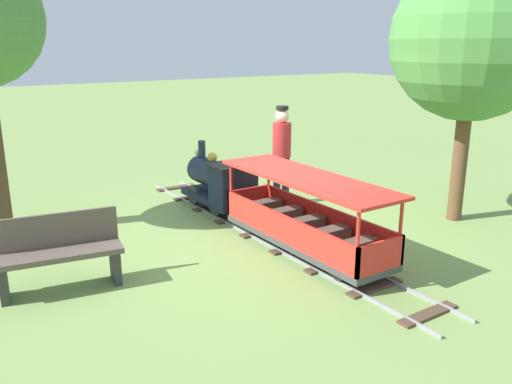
{
  "coord_description": "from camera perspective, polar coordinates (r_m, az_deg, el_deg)",
  "views": [
    {
      "loc": [
        -4.01,
        -5.73,
        2.59
      ],
      "look_at": [
        0.0,
        0.25,
        0.55
      ],
      "focal_mm": 37.13,
      "sensor_mm": 36.0,
      "label": 1
    }
  ],
  "objects": [
    {
      "name": "passenger_car",
      "position": [
        6.68,
        5.27,
        -3.2
      ],
      "size": [
        0.8,
        2.7,
        0.97
      ],
      "color": "#3F3F3F",
      "rests_on": "ground_plane"
    },
    {
      "name": "ground_plane",
      "position": [
        7.46,
        1.08,
        -4.51
      ],
      "size": [
        60.0,
        60.0,
        0.0
      ],
      "primitive_type": "plane",
      "color": "#75934C"
    },
    {
      "name": "park_bench",
      "position": [
        6.09,
        -20.45,
        -6.14
      ],
      "size": [
        1.35,
        0.61,
        0.82
      ],
      "color": "brown",
      "rests_on": "ground_plane"
    },
    {
      "name": "conductor_person",
      "position": [
        8.61,
        2.79,
        4.84
      ],
      "size": [
        0.3,
        0.3,
        1.62
      ],
      "color": "#282D47",
      "rests_on": "ground_plane"
    },
    {
      "name": "track",
      "position": [
        7.5,
        0.85,
        -4.27
      ],
      "size": [
        0.74,
        6.4,
        0.04
      ],
      "color": "gray",
      "rests_on": "ground_plane"
    },
    {
      "name": "locomotive",
      "position": [
        8.33,
        -3.86,
        1.12
      ],
      "size": [
        0.7,
        1.44,
        1.01
      ],
      "color": "#192338",
      "rests_on": "ground_plane"
    },
    {
      "name": "oak_tree_far",
      "position": [
        8.22,
        22.31,
        14.93
      ],
      "size": [
        2.28,
        2.28,
        3.78
      ],
      "color": "brown",
      "rests_on": "ground_plane"
    }
  ]
}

